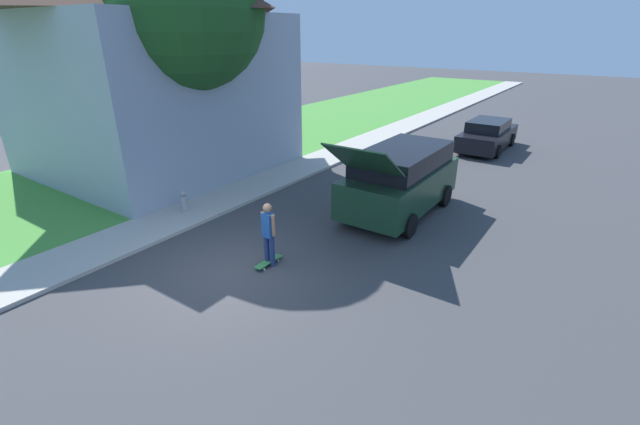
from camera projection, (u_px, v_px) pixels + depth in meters
ground_plane at (231, 273)px, 9.97m from camera, size 120.00×120.00×0.00m
lawn at (201, 159)px, 18.69m from camera, size 10.00×80.00×0.08m
sidewalk at (278, 177)px, 16.37m from camera, size 1.80×80.00×0.10m
house at (148, 51)px, 16.08m from camera, size 8.98×9.04×8.54m
lawn_tree_near at (186, 11)px, 13.16m from camera, size 4.88×4.88×8.16m
suv_parked at (400, 179)px, 12.90m from camera, size 2.17×5.21×2.68m
car_down_street at (487, 135)px, 20.18m from camera, size 1.88×4.47×1.40m
skateboarder at (269, 232)px, 10.00m from camera, size 0.41×0.21×1.60m
skateboard at (268, 262)px, 10.31m from camera, size 0.21×0.82×0.10m
fire_hydrant at (184, 201)px, 13.07m from camera, size 0.20×0.20×0.65m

